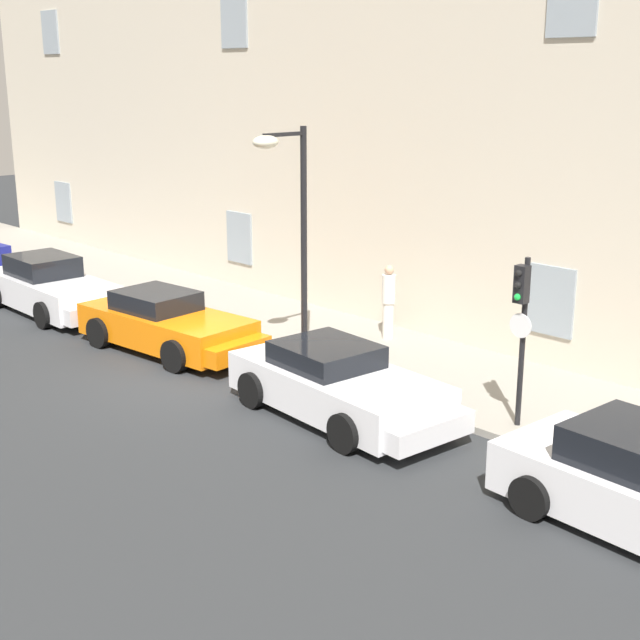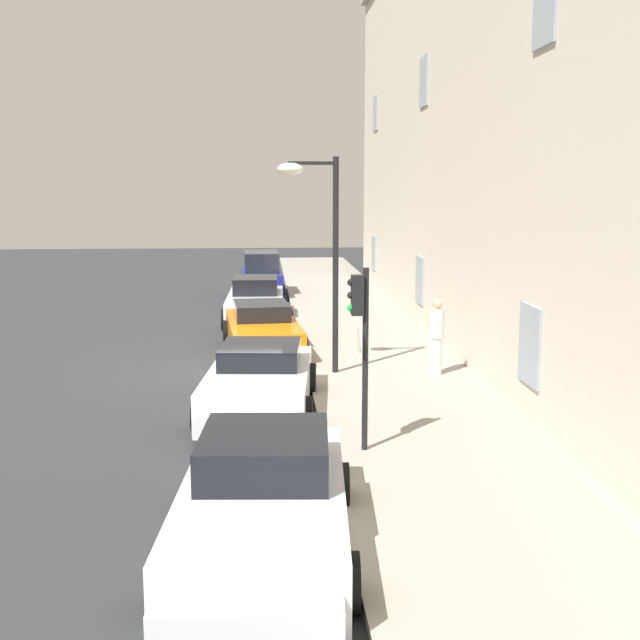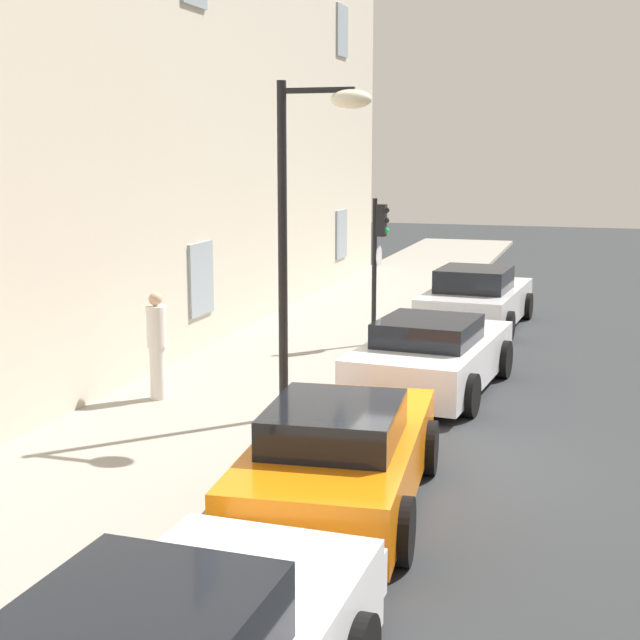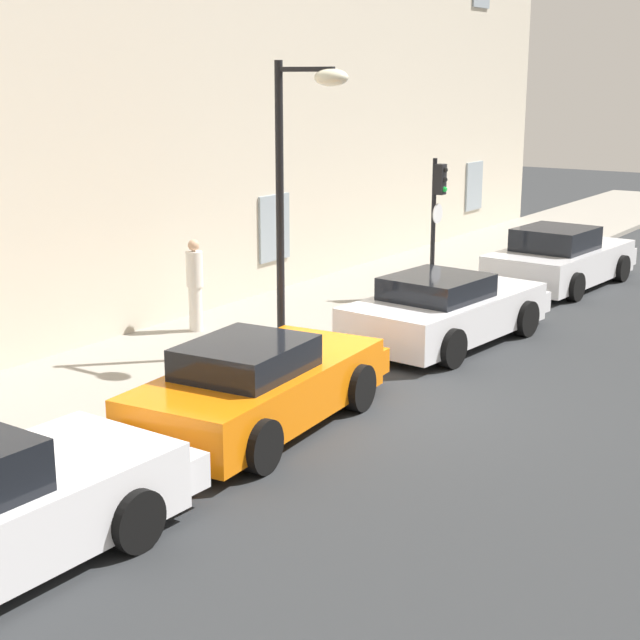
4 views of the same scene
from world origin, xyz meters
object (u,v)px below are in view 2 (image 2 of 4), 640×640
Objects in this scene: sportscar_white_middle at (259,385)px; sportscar_yellow_flank at (263,333)px; traffic_light at (361,327)px; hatchback_parked at (261,276)px; sportscar_tail_end at (263,511)px; pedestrian_admiring at (437,336)px; street_lamp at (316,223)px; sportscar_red_lead at (255,304)px.

sportscar_yellow_flank is at bearing 179.02° from sportscar_white_middle.
traffic_light reaches higher than sportscar_yellow_flank.
sportscar_tail_end is at bearing 0.14° from hatchback_parked.
pedestrian_admiring reaches higher than hatchback_parked.
sportscar_tail_end reaches higher than sportscar_white_middle.
street_lamp reaches higher than sportscar_yellow_flank.
pedestrian_admiring reaches higher than sportscar_yellow_flank.
sportscar_red_lead is at bearing -179.19° from sportscar_tail_end.
sportscar_yellow_flank reaches higher than sportscar_white_middle.
sportscar_red_lead is at bearing -177.10° from sportscar_yellow_flank.
sportscar_yellow_flank is 5.15m from pedestrian_admiring.
hatchback_parked reaches higher than sportscar_red_lead.
traffic_light is at bearing 32.68° from sportscar_white_middle.
hatchback_parked is at bearing -179.86° from sportscar_tail_end.
sportscar_yellow_flank is 11.69m from hatchback_parked.
sportscar_white_middle is 4.93m from pedestrian_admiring.
hatchback_parked is at bearing -174.69° from street_lamp.
street_lamp is at bearing 24.94° from sportscar_yellow_flank.
sportscar_white_middle is 1.61× the size of traffic_light.
hatchback_parked is (-6.57, 0.18, 0.20)m from sportscar_red_lead.
sportscar_white_middle is at bearing -24.43° from street_lamp.
sportscar_yellow_flank is 1.23× the size of hatchback_parked.
traffic_light is (2.66, 1.71, 1.63)m from sportscar_white_middle.
sportscar_red_lead is 9.33m from pedestrian_admiring.
sportscar_tail_end is at bearing 0.81° from sportscar_red_lead.
sportscar_yellow_flank is at bearing 0.38° from hatchback_parked.
street_lamp is 2.83× the size of pedestrian_admiring.
sportscar_tail_end is 9.73m from pedestrian_admiring.
sportscar_red_lead is 1.64× the size of traffic_light.
pedestrian_admiring is (-5.24, 2.46, -1.17)m from traffic_light.
sportscar_red_lead is at bearing -169.01° from street_lamp.
sportscar_yellow_flank is 1.00× the size of sportscar_tail_end.
street_lamp reaches higher than traffic_light.
sportscar_tail_end is 23.63m from hatchback_parked.
sportscar_tail_end is 2.78× the size of pedestrian_admiring.
pedestrian_admiring reaches higher than sportscar_tail_end.
sportscar_red_lead reaches higher than sportscar_yellow_flank.
street_lamp is (2.72, 1.26, 3.07)m from sportscar_yellow_flank.
street_lamp is at bearing 5.31° from hatchback_parked.
sportscar_white_middle is 3.56m from traffic_light.
sportscar_white_middle is 17.40m from hatchback_parked.
traffic_light is 0.61× the size of street_lamp.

